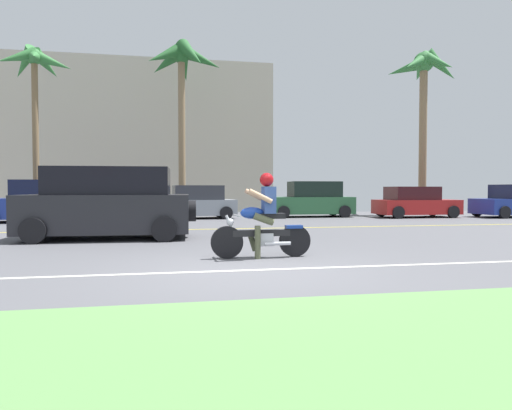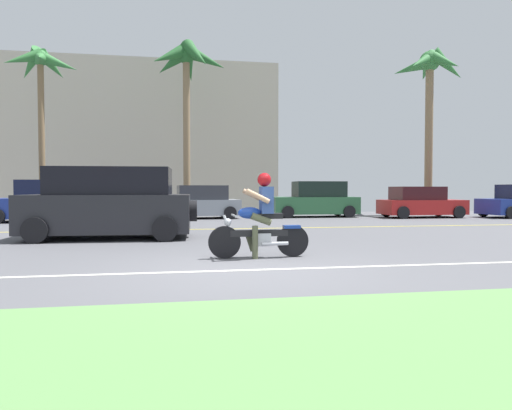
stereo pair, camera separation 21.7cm
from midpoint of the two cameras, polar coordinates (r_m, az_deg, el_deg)
The scene contains 14 objects.
ground at distance 10.57m, azimuth -4.32°, elevation -5.34°, with size 56.00×30.00×0.04m, color #545459.
grass_median at distance 3.76m, azimuth 8.86°, elevation -18.27°, with size 56.00×3.80×0.06m, color #5B8C4C.
lane_line_near at distance 7.63m, azimuth -1.72°, elevation -8.00°, with size 50.40×0.12×0.01m, color silver.
lane_line_far at distance 15.35m, azimuth -6.39°, elevation -2.97°, with size 50.40×0.12×0.01m, color yellow.
motorcyclist at distance 8.95m, azimuth 0.09°, elevation -2.08°, with size 1.96×0.64×1.64m.
suv_nearby at distance 13.01m, azimuth -18.15°, elevation 0.11°, with size 4.57×2.36×1.90m.
parked_car_0 at distance 20.46m, azimuth -24.98°, elevation 0.28°, with size 4.26×2.21×1.69m.
parked_car_1 at distance 20.97m, azimuth -7.86°, elevation 0.25°, with size 3.82×2.18×1.48m.
parked_car_2 at distance 22.21m, azimuth 6.48°, elevation 0.56°, with size 4.06×1.98×1.68m.
parked_car_3 at distance 22.89m, azimuth 18.68°, elevation 0.25°, with size 3.76×1.93×1.43m.
palm_tree_0 at distance 24.14m, azimuth -9.37°, elevation 16.25°, with size 3.97×3.96×8.67m.
palm_tree_1 at distance 26.36m, azimuth 19.69°, elevation 14.46°, with size 3.69×3.87×8.59m.
palm_tree_2 at distance 23.38m, azimuth -25.76°, elevation 14.54°, with size 3.11×3.15×7.72m.
building_far at distance 28.62m, azimuth -14.60°, elevation 7.89°, with size 15.59×4.00×8.60m, color beige.
Camera 1 is at (-1.30, -7.39, 1.33)m, focal length 32.57 mm.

